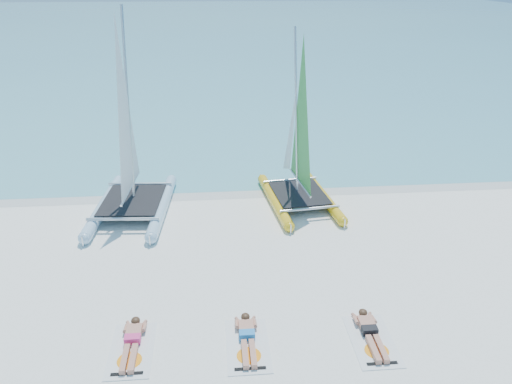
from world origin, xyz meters
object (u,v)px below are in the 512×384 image
catamaran_yellow (297,148)px  sunbather_c (370,332)px  catamaran_blue (128,154)px  towel_c (372,341)px  sunbather_a (132,341)px  towel_b (248,345)px  towel_a (132,350)px  sunbather_b (247,336)px

catamaran_yellow → sunbather_c: catamaran_yellow is taller
catamaran_blue → towel_c: size_ratio=3.87×
catamaran_blue → sunbather_c: catamaran_blue is taller
sunbather_a → towel_b: size_ratio=0.93×
towel_a → towel_c: same height
catamaran_yellow → sunbather_b: catamaran_yellow is taller
catamaran_yellow → towel_b: (-2.39, -7.98, -2.00)m
catamaran_blue → towel_b: size_ratio=3.87×
towel_c → towel_b: bearing=178.1°
catamaran_blue → sunbather_c: bearing=-44.4°
towel_c → sunbather_b: bearing=174.4°
towel_c → towel_a: bearing=178.2°
sunbather_a → sunbather_c: 5.61m
sunbather_b → towel_c: size_ratio=0.93×
towel_a → towel_b: same height
catamaran_blue → towel_a: bearing=-78.8°
catamaran_blue → towel_c: bearing=-45.1°
sunbather_c → sunbather_a: bearing=178.2°
towel_b → catamaran_blue: bearing=115.7°
towel_b → towel_a: bearing=178.3°
towel_a → towel_b: (2.67, -0.08, 0.00)m
catamaran_yellow → towel_c: 8.34m
towel_b → sunbather_b: 0.22m
sunbather_a → sunbather_b: 2.68m
towel_b → sunbather_a: bearing=174.2°
sunbather_a → towel_c: 5.62m
catamaran_yellow → towel_a: catamaran_yellow is taller
sunbather_a → towel_c: sunbather_a is taller
towel_a → sunbather_a: size_ratio=1.07×
towel_a → towel_c: 5.61m
towel_c → sunbather_c: sunbather_c is taller
catamaran_yellow → sunbather_c: 8.12m
catamaran_yellow → towel_c: catamaran_yellow is taller
sunbather_b → towel_a: bearing=-177.6°
towel_a → towel_b: 2.68m
catamaran_blue → towel_a: size_ratio=3.87×
catamaran_yellow → sunbather_c: bearing=-92.9°
catamaran_blue → towel_b: bearing=-60.2°
sunbather_a → towel_c: bearing=-3.8°
sunbather_b → towel_c: (2.93, -0.29, -0.11)m
sunbather_a → sunbather_c: bearing=-1.8°
catamaran_yellow → towel_b: catamaran_yellow is taller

